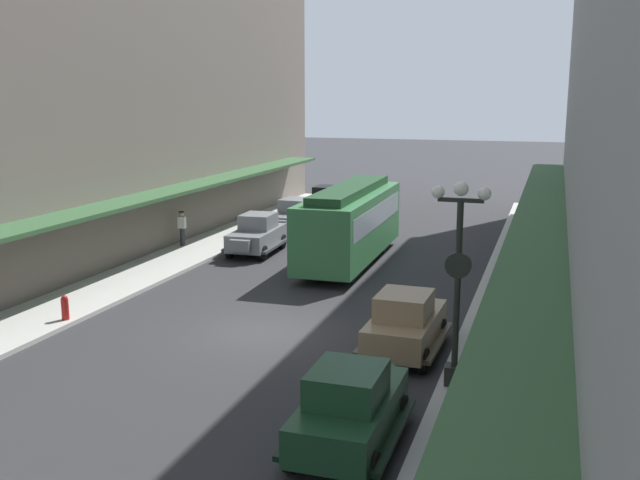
# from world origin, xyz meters

# --- Properties ---
(ground_plane) EXTENTS (200.00, 200.00, 0.00)m
(ground_plane) POSITION_xyz_m (0.00, 0.00, 0.00)
(ground_plane) COLOR #2D2D30
(sidewalk_left) EXTENTS (3.00, 60.00, 0.15)m
(sidewalk_left) POSITION_xyz_m (-7.50, 0.00, 0.07)
(sidewalk_left) COLOR #B7B5AD
(sidewalk_left) RESTS_ON ground
(sidewalk_right) EXTENTS (3.00, 60.00, 0.15)m
(sidewalk_right) POSITION_xyz_m (7.50, 0.00, 0.07)
(sidewalk_right) COLOR #B7B5AD
(sidewalk_right) RESTS_ON ground
(building_row_right) EXTENTS (4.30, 60.00, 19.24)m
(building_row_right) POSITION_xyz_m (10.23, 0.00, 9.62)
(building_row_right) COLOR #939399
(building_row_right) RESTS_ON ground
(parked_car_0) EXTENTS (2.26, 4.30, 1.84)m
(parked_car_0) POSITION_xyz_m (-4.68, 21.58, 0.94)
(parked_car_0) COLOR black
(parked_car_0) RESTS_ON ground
(parked_car_1) EXTENTS (2.15, 4.26, 1.84)m
(parked_car_1) POSITION_xyz_m (4.72, -6.41, 0.94)
(parked_car_1) COLOR #193D23
(parked_car_1) RESTS_ON ground
(parked_car_2) EXTENTS (2.31, 4.32, 1.84)m
(parked_car_2) POSITION_xyz_m (-4.62, 10.60, 0.94)
(parked_car_2) COLOR slate
(parked_car_2) RESTS_ON ground
(parked_car_3) EXTENTS (2.22, 4.29, 1.84)m
(parked_car_3) POSITION_xyz_m (4.69, -0.45, 0.94)
(parked_car_3) COLOR #997F5B
(parked_car_3) RESTS_ON ground
(parked_car_4) EXTENTS (2.26, 4.30, 1.84)m
(parked_car_4) POSITION_xyz_m (-4.68, 15.88, 0.94)
(parked_car_4) COLOR slate
(parked_car_4) RESTS_ON ground
(streetcar) EXTENTS (2.69, 9.64, 3.46)m
(streetcar) POSITION_xyz_m (0.10, 10.00, 1.90)
(streetcar) COLOR #33723F
(streetcar) RESTS_ON ground
(lamp_post_with_clock) EXTENTS (1.42, 0.44, 5.16)m
(lamp_post_with_clock) POSITION_xyz_m (6.40, -2.70, 2.99)
(lamp_post_with_clock) COLOR black
(lamp_post_with_clock) RESTS_ON sidewalk_right
(fire_hydrant) EXTENTS (0.24, 0.24, 0.82)m
(fire_hydrant) POSITION_xyz_m (-6.35, -1.24, 0.56)
(fire_hydrant) COLOR #B21E19
(fire_hydrant) RESTS_ON sidewalk_left
(pedestrian_0) EXTENTS (0.36, 0.28, 1.67)m
(pedestrian_0) POSITION_xyz_m (-8.47, 10.44, 1.01)
(pedestrian_0) COLOR #2D2D33
(pedestrian_0) RESTS_ON sidewalk_left
(pedestrian_1) EXTENTS (0.36, 0.24, 1.64)m
(pedestrian_1) POSITION_xyz_m (7.14, -1.76, 0.99)
(pedestrian_1) COLOR slate
(pedestrian_1) RESTS_ON sidewalk_right
(pedestrian_2) EXTENTS (0.36, 0.28, 1.67)m
(pedestrian_2) POSITION_xyz_m (7.18, 7.49, 1.01)
(pedestrian_2) COLOR #2D2D33
(pedestrian_2) RESTS_ON sidewalk_right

